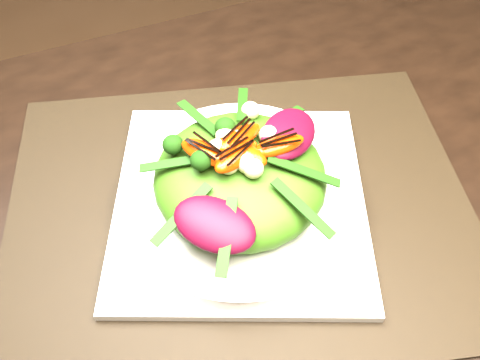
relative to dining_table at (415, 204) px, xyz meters
name	(u,v)px	position (x,y,z in m)	size (l,w,h in m)	color
dining_table	(415,204)	(0.00, 0.00, 0.00)	(1.60, 0.90, 0.75)	black
placemat	(240,205)	(-0.21, 0.07, 0.02)	(0.54, 0.41, 0.00)	black
plate_base	(240,201)	(-0.21, 0.07, 0.03)	(0.29, 0.29, 0.01)	silver
salad_bowl	(240,193)	(-0.21, 0.07, 0.05)	(0.27, 0.27, 0.02)	silver
lettuce_mound	(240,177)	(-0.21, 0.07, 0.08)	(0.19, 0.19, 0.06)	#376312
radicchio_leaf	(289,133)	(-0.15, 0.08, 0.11)	(0.08, 0.05, 0.02)	#400617
orange_segment	(213,141)	(-0.23, 0.09, 0.11)	(0.06, 0.02, 0.02)	red
broccoli_floret	(165,155)	(-0.28, 0.10, 0.11)	(0.03, 0.03, 0.03)	black
macadamia_nut	(289,165)	(-0.17, 0.03, 0.11)	(0.02, 0.02, 0.02)	beige
balsamic_drizzle	(213,136)	(-0.23, 0.09, 0.12)	(0.05, 0.00, 0.00)	black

